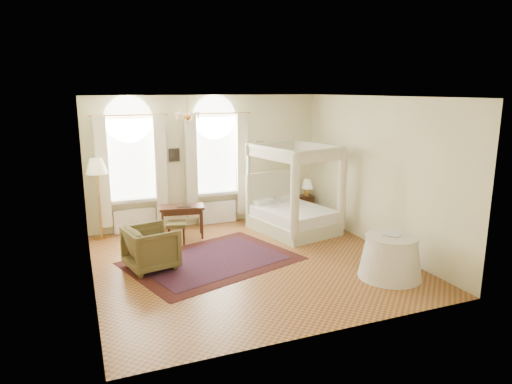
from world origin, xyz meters
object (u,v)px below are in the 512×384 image
nightstand (305,206)px  writing_desk (182,211)px  armchair (151,248)px  floor_lamp (97,170)px  canopy_bed (294,212)px  coffee_table (153,241)px  stool (176,226)px  side_table (391,257)px

nightstand → writing_desk: writing_desk is taller
armchair → floor_lamp: floor_lamp is taller
canopy_bed → writing_desk: 2.72m
nightstand → floor_lamp: floor_lamp is taller
canopy_bed → armchair: 3.82m
nightstand → coffee_table: 4.86m
floor_lamp → nightstand: bearing=0.0°
canopy_bed → floor_lamp: 4.74m
stool → side_table: side_table is taller
armchair → coffee_table: (0.10, 0.46, -0.01)m
writing_desk → floor_lamp: bearing=160.8°
nightstand → floor_lamp: (-5.40, 0.00, 1.35)m
side_table → writing_desk: bearing=129.4°
nightstand → writing_desk: 3.68m
stool → coffee_table: bearing=-128.6°
side_table → floor_lamp: bearing=138.1°
canopy_bed → armchair: canopy_bed is taller
canopy_bed → coffee_table: size_ratio=2.84×
canopy_bed → side_table: size_ratio=1.94×
nightstand → armchair: size_ratio=0.61×
writing_desk → floor_lamp: size_ratio=0.57×
armchair → nightstand: bearing=-75.8°
coffee_table → floor_lamp: size_ratio=0.42×
stool → armchair: (-0.77, -1.30, 0.01)m
canopy_bed → side_table: 3.23m
floor_lamp → side_table: size_ratio=1.63×
stool → coffee_table: size_ratio=0.65×
writing_desk → coffee_table: writing_desk is taller
canopy_bed → writing_desk: bearing=168.3°
writing_desk → armchair: bearing=-120.5°
stool → floor_lamp: floor_lamp is taller
nightstand → stool: size_ratio=1.09×
armchair → floor_lamp: size_ratio=0.49×
armchair → side_table: size_ratio=0.79×
writing_desk → armchair: armchair is taller
coffee_table → canopy_bed: bearing=10.7°
nightstand → stool: 3.96m
canopy_bed → floor_lamp: (-4.45, 1.17, 1.15)m
stool → armchair: bearing=-120.6°
stool → side_table: bearing=-45.6°
canopy_bed → side_table: canopy_bed is taller
canopy_bed → writing_desk: canopy_bed is taller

